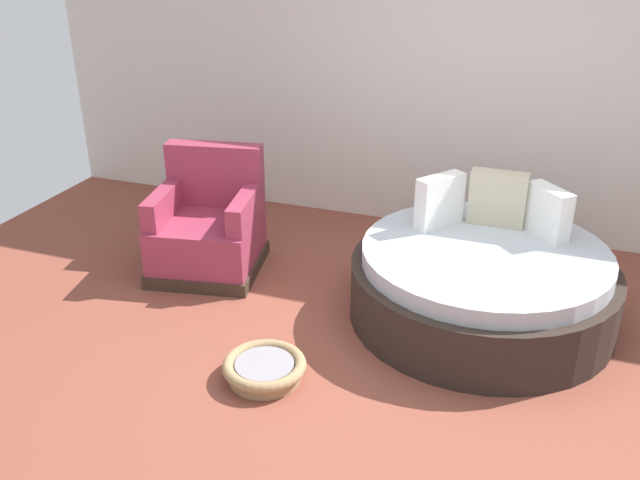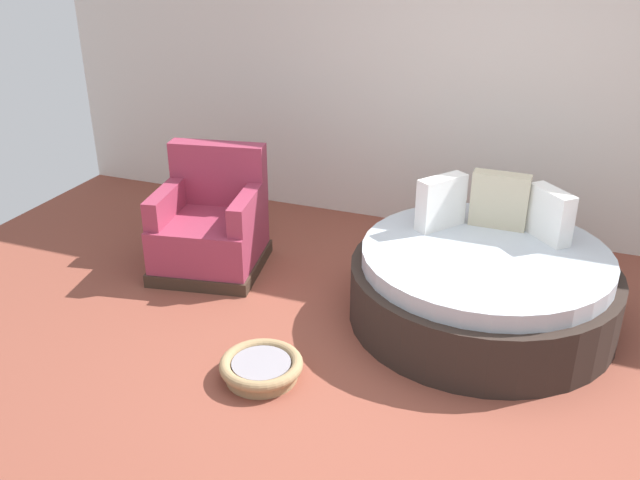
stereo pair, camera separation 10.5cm
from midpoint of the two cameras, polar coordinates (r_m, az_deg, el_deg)
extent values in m
cube|color=brown|center=(4.36, 7.64, -11.07)|extent=(8.00, 8.00, 0.02)
cube|color=silver|center=(5.94, 14.21, 13.60)|extent=(8.00, 0.12, 2.85)
cylinder|color=#2D231E|center=(4.90, 13.78, -4.25)|extent=(1.81, 1.81, 0.41)
cylinder|color=#B2BCC6|center=(4.77, 14.10, -1.48)|extent=(1.66, 1.66, 0.12)
cube|color=white|center=(4.97, 19.00, 1.99)|extent=(0.33, 0.34, 0.36)
cube|color=#BCB293|center=(5.06, 15.16, 3.18)|extent=(0.40, 0.12, 0.40)
cube|color=white|center=(4.96, 10.55, 3.08)|extent=(0.31, 0.37, 0.37)
cube|color=#38281E|center=(5.55, -8.41, -1.86)|extent=(0.93, 0.93, 0.10)
cube|color=#99334C|center=(5.45, -8.55, 0.20)|extent=(0.89, 0.89, 0.34)
cube|color=#99334C|center=(5.56, -7.82, 5.46)|extent=(0.78, 0.30, 0.50)
cube|color=#99334C|center=(5.45, -11.93, 3.12)|extent=(0.24, 0.69, 0.22)
cube|color=#99334C|center=(5.25, -5.43, 2.69)|extent=(0.24, 0.69, 0.22)
cylinder|color=#9E7F56|center=(4.29, -4.12, -10.89)|extent=(0.44, 0.44, 0.06)
torus|color=#9E7F56|center=(4.26, -4.15, -10.19)|extent=(0.51, 0.51, 0.07)
cylinder|color=gray|center=(4.26, -4.15, -10.30)|extent=(0.36, 0.36, 0.05)
camera|label=1|loc=(0.05, -89.36, 0.30)|focal=38.83mm
camera|label=2|loc=(0.05, 90.64, -0.30)|focal=38.83mm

